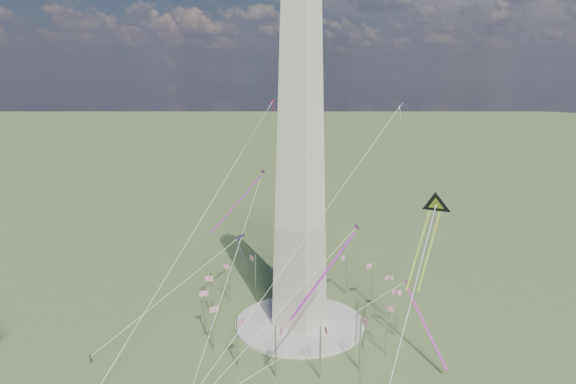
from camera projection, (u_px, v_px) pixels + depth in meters
The scene contains 12 objects.
ground at pixel (300, 325), 143.02m from camera, with size 2000.00×2000.00×0.00m, color #44592C.
plaza at pixel (300, 324), 142.93m from camera, with size 36.00×36.00×0.80m, color #B7B0A7.
washington_monument at pixel (301, 155), 132.42m from camera, with size 15.56×15.56×100.00m.
flagpole_ring at pixel (300, 301), 141.41m from camera, with size 54.40×54.40×13.00m.
person_west at pixel (91, 359), 124.10m from camera, with size 0.92×0.72×1.90m, color gray.
kite_delta_black at pixel (435, 209), 117.78m from camera, with size 8.24×21.40×17.51m.
kite_diamond_purple at pixel (240, 240), 160.53m from camera, with size 2.39×3.55×10.54m.
kite_streamer_left at pixel (335, 258), 109.25m from camera, with size 3.89×22.13×15.21m.
kite_streamer_mid at pixel (245, 193), 145.63m from camera, with size 2.66×21.70×14.89m.
kite_streamer_right at pixel (419, 311), 128.46m from camera, with size 17.40×13.80×14.42m.
kite_small_red at pixel (273, 103), 182.93m from camera, with size 1.12×1.86×4.33m.
kite_small_white at pixel (400, 107), 160.02m from camera, with size 1.57×1.77×4.84m.
Camera 1 is at (74.49, -108.14, 67.82)m, focal length 32.00 mm.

